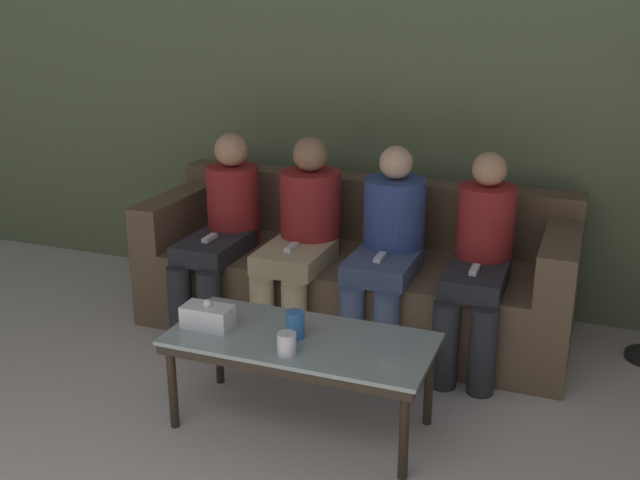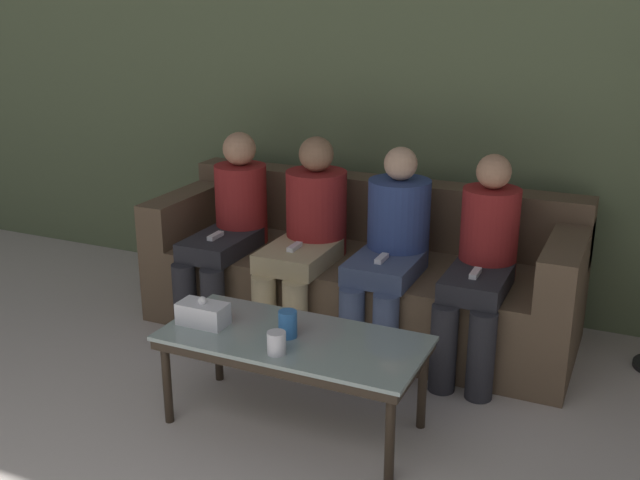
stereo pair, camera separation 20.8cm
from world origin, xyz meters
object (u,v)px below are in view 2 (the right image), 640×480
(seated_person_mid_right, at_px, (391,245))
(cup_near_right, at_px, (276,343))
(coffee_table, at_px, (293,346))
(seated_person_right_end, at_px, (482,262))
(couch, at_px, (362,275))
(seated_person_mid_left, at_px, (307,232))
(cup_near_left, at_px, (288,324))
(seated_person_left_end, at_px, (229,225))
(tissue_box, at_px, (203,313))

(seated_person_mid_right, bearing_deg, cup_near_right, -96.25)
(coffee_table, xyz_separation_m, seated_person_right_end, (0.60, 0.88, 0.18))
(couch, distance_m, coffee_table, 1.11)
(couch, height_order, seated_person_mid_left, seated_person_mid_left)
(cup_near_left, relative_size, seated_person_left_end, 0.11)
(cup_near_right, height_order, seated_person_mid_left, seated_person_mid_left)
(seated_person_left_end, xyz_separation_m, seated_person_mid_right, (0.96, 0.03, 0.01))
(cup_near_left, relative_size, tissue_box, 0.53)
(couch, xyz_separation_m, seated_person_mid_right, (0.24, -0.21, 0.28))
(cup_near_left, bearing_deg, seated_person_mid_right, 80.79)
(seated_person_right_end, bearing_deg, cup_near_left, -125.26)
(seated_person_mid_right, distance_m, seated_person_right_end, 0.48)
(coffee_table, height_order, cup_near_left, cup_near_left)
(cup_near_right, relative_size, seated_person_mid_right, 0.09)
(cup_near_right, height_order, seated_person_left_end, seated_person_left_end)
(couch, xyz_separation_m, seated_person_mid_left, (-0.24, -0.22, 0.29))
(couch, relative_size, seated_person_right_end, 2.19)
(cup_near_left, height_order, seated_person_right_end, seated_person_right_end)
(coffee_table, relative_size, seated_person_mid_right, 1.05)
(cup_near_left, bearing_deg, seated_person_left_end, 132.81)
(coffee_table, bearing_deg, seated_person_mid_left, 111.65)
(couch, bearing_deg, seated_person_mid_right, -41.31)
(seated_person_right_end, bearing_deg, seated_person_mid_right, 177.64)
(seated_person_left_end, relative_size, seated_person_right_end, 1.00)
(couch, bearing_deg, coffee_table, -84.12)
(cup_near_left, relative_size, cup_near_right, 1.22)
(couch, relative_size, seated_person_left_end, 2.19)
(cup_near_left, relative_size, seated_person_mid_right, 0.11)
(coffee_table, bearing_deg, tissue_box, -172.94)
(couch, distance_m, cup_near_right, 1.29)
(coffee_table, bearing_deg, couch, 95.88)
(couch, relative_size, tissue_box, 10.79)
(tissue_box, bearing_deg, cup_near_left, 6.22)
(tissue_box, relative_size, seated_person_right_end, 0.20)
(cup_near_right, distance_m, tissue_box, 0.44)
(seated_person_right_end, bearing_deg, tissue_box, -137.80)
(cup_near_right, bearing_deg, seated_person_mid_left, 108.86)
(tissue_box, xyz_separation_m, seated_person_mid_left, (0.07, 0.94, 0.11))
(seated_person_left_end, xyz_separation_m, seated_person_right_end, (1.44, 0.01, -0.00))
(seated_person_left_end, bearing_deg, tissue_box, -65.83)
(seated_person_mid_right, bearing_deg, seated_person_mid_left, -179.29)
(couch, xyz_separation_m, cup_near_left, (0.09, -1.11, 0.18))
(couch, distance_m, seated_person_mid_left, 0.43)
(couch, height_order, cup_near_right, couch)
(coffee_table, relative_size, tissue_box, 5.18)
(cup_near_left, relative_size, seated_person_mid_left, 0.11)
(seated_person_mid_left, height_order, seated_person_right_end, seated_person_mid_left)
(seated_person_left_end, height_order, seated_person_mid_right, seated_person_left_end)
(couch, distance_m, seated_person_mid_right, 0.42)
(coffee_table, height_order, seated_person_mid_left, seated_person_mid_left)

